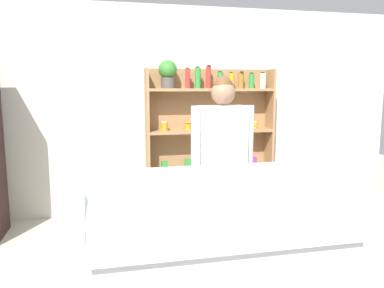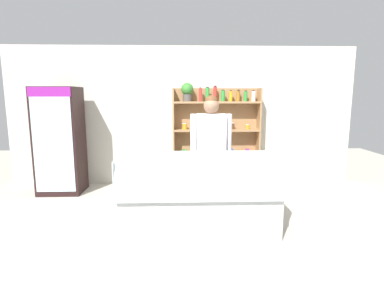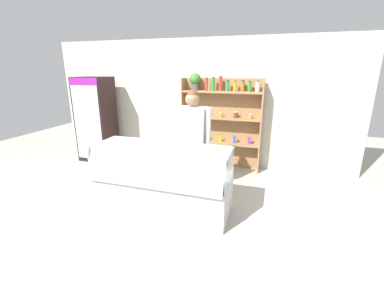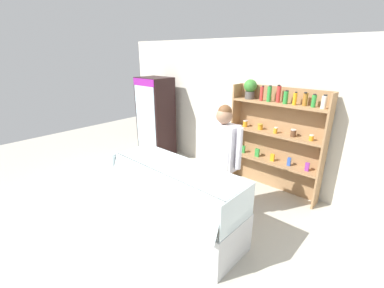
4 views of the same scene
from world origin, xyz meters
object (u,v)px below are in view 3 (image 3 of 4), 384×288
Objects in this scene: shelving_unit at (219,117)px; deli_display_case at (162,190)px; shop_clerk at (192,133)px; drinks_fridge at (96,119)px.

deli_display_case is (-0.43, -2.03, -0.80)m from shelving_unit.
shop_clerk is at bearing 71.57° from deli_display_case.
shelving_unit is at bearing 78.18° from deli_display_case.
shelving_unit is 2.23m from deli_display_case.
shop_clerk is (2.63, -0.94, 0.10)m from drinks_fridge.
shop_clerk is at bearing -19.72° from drinks_fridge.
drinks_fridge is 2.80m from shop_clerk.
shelving_unit is at bearing 82.10° from shop_clerk.
shelving_unit is at bearing 7.16° from drinks_fridge.
shelving_unit is (2.81, 0.35, 0.16)m from drinks_fridge.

